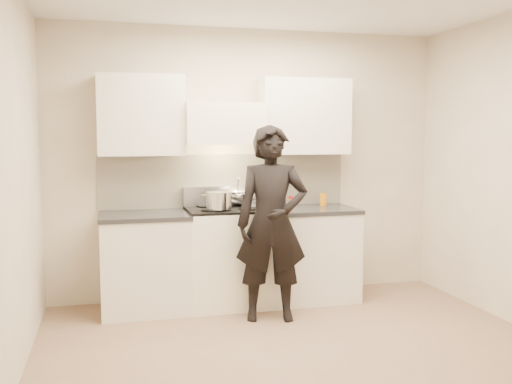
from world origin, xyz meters
TOP-DOWN VIEW (x-y plane):
  - ground_plane at (0.00, 0.00)m, footprint 4.00×4.00m
  - room_shell at (-0.06, 0.37)m, footprint 4.04×3.54m
  - stove at (-0.30, 1.42)m, footprint 0.76×0.65m
  - counter_right at (0.53, 1.43)m, footprint 0.92×0.67m
  - counter_left at (-1.08, 1.43)m, footprint 0.82×0.67m
  - wok at (-0.15, 1.52)m, footprint 0.37×0.45m
  - stock_pot at (-0.40, 1.28)m, footprint 0.33×0.28m
  - utensil_crock at (0.23, 1.58)m, footprint 0.13×0.13m
  - spice_jar at (0.40, 1.60)m, footprint 0.05×0.05m
  - oil_glass at (0.74, 1.57)m, footprint 0.07×0.07m
  - person at (-0.00, 0.89)m, footprint 0.70×0.53m

SIDE VIEW (x-z plane):
  - ground_plane at x=0.00m, z-range 0.00..0.00m
  - counter_right at x=0.53m, z-range 0.00..0.92m
  - counter_left at x=-1.08m, z-range 0.00..0.92m
  - stove at x=-0.30m, z-range 0.00..0.95m
  - person at x=0.00m, z-range 0.00..1.73m
  - spice_jar at x=0.40m, z-range 0.92..1.02m
  - oil_glass at x=0.74m, z-range 0.92..1.05m
  - utensil_crock at x=0.23m, z-range 0.86..1.19m
  - stock_pot at x=-0.40m, z-range 0.96..1.12m
  - wok at x=-0.15m, z-range 0.91..1.20m
  - room_shell at x=-0.06m, z-range 0.25..2.95m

